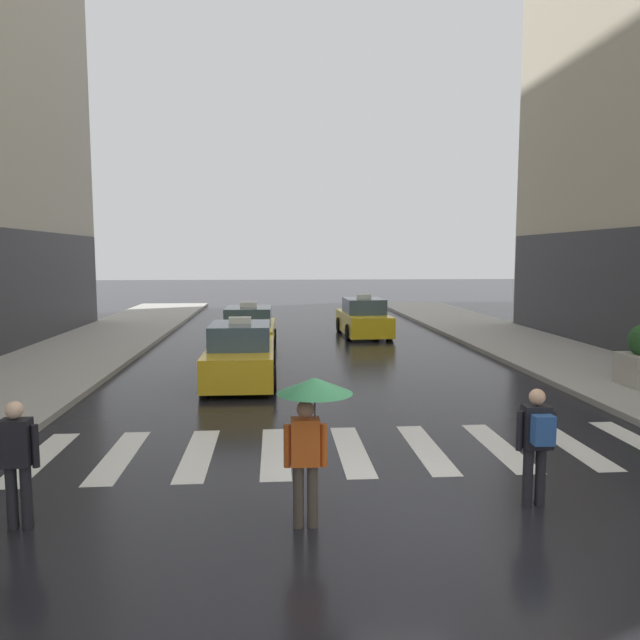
{
  "coord_description": "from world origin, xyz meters",
  "views": [
    {
      "loc": [
        -1.35,
        -7.27,
        3.45
      ],
      "look_at": [
        -0.18,
        8.0,
        1.8
      ],
      "focal_mm": 33.56,
      "sensor_mm": 36.0,
      "label": 1
    }
  ],
  "objects_px": {
    "pedestrian_with_umbrella": "(311,411)",
    "taxi_third": "(363,319)",
    "pedestrian_with_backpack": "(537,438)",
    "pedestrian_plain_coat": "(17,457)",
    "taxi_lead": "(241,356)",
    "taxi_second": "(249,332)"
  },
  "relations": [
    {
      "from": "pedestrian_with_umbrella",
      "to": "taxi_third",
      "type": "bearing_deg",
      "value": 79.45
    },
    {
      "from": "taxi_second",
      "to": "pedestrian_plain_coat",
      "type": "distance_m",
      "value": 14.21
    },
    {
      "from": "taxi_second",
      "to": "taxi_lead",
      "type": "bearing_deg",
      "value": -90.08
    },
    {
      "from": "pedestrian_with_backpack",
      "to": "taxi_second",
      "type": "bearing_deg",
      "value": 107.94
    },
    {
      "from": "taxi_lead",
      "to": "taxi_third",
      "type": "bearing_deg",
      "value": 62.62
    },
    {
      "from": "pedestrian_with_umbrella",
      "to": "pedestrian_plain_coat",
      "type": "distance_m",
      "value": 3.75
    },
    {
      "from": "taxi_third",
      "to": "taxi_second",
      "type": "bearing_deg",
      "value": -140.2
    },
    {
      "from": "taxi_third",
      "to": "pedestrian_plain_coat",
      "type": "distance_m",
      "value": 19.35
    },
    {
      "from": "taxi_second",
      "to": "pedestrian_plain_coat",
      "type": "bearing_deg",
      "value": -99.39
    },
    {
      "from": "taxi_second",
      "to": "pedestrian_with_umbrella",
      "type": "bearing_deg",
      "value": -84.46
    },
    {
      "from": "taxi_second",
      "to": "pedestrian_plain_coat",
      "type": "relative_size",
      "value": 2.77
    },
    {
      "from": "pedestrian_with_backpack",
      "to": "pedestrian_plain_coat",
      "type": "bearing_deg",
      "value": -178.84
    },
    {
      "from": "taxi_second",
      "to": "pedestrian_with_umbrella",
      "type": "relative_size",
      "value": 2.35
    },
    {
      "from": "taxi_lead",
      "to": "pedestrian_with_backpack",
      "type": "relative_size",
      "value": 2.76
    },
    {
      "from": "taxi_third",
      "to": "pedestrian_with_backpack",
      "type": "height_order",
      "value": "taxi_third"
    },
    {
      "from": "taxi_second",
      "to": "pedestrian_with_backpack",
      "type": "height_order",
      "value": "taxi_second"
    },
    {
      "from": "taxi_lead",
      "to": "pedestrian_with_umbrella",
      "type": "xyz_separation_m",
      "value": [
        1.39,
        -9.0,
        0.79
      ]
    },
    {
      "from": "pedestrian_with_backpack",
      "to": "pedestrian_plain_coat",
      "type": "relative_size",
      "value": 1.0
    },
    {
      "from": "pedestrian_plain_coat",
      "to": "taxi_lead",
      "type": "bearing_deg",
      "value": 75.22
    },
    {
      "from": "pedestrian_with_backpack",
      "to": "taxi_third",
      "type": "bearing_deg",
      "value": 89.09
    },
    {
      "from": "pedestrian_with_umbrella",
      "to": "pedestrian_with_backpack",
      "type": "xyz_separation_m",
      "value": [
        3.11,
        0.38,
        -0.54
      ]
    },
    {
      "from": "taxi_second",
      "to": "pedestrian_with_backpack",
      "type": "distance_m",
      "value": 14.59
    }
  ]
}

